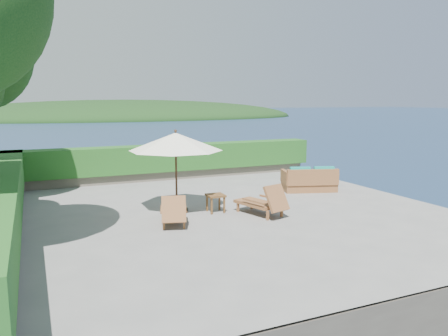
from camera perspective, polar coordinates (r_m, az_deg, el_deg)
name	(u,v)px	position (r m, az deg, el deg)	size (l,w,h in m)	color
ground	(226,211)	(12.24, 0.23, -5.70)	(12.00, 12.00, 0.00)	gray
foundation	(226,264)	(12.72, 0.23, -12.48)	(12.00, 12.00, 3.00)	#514B41
ocean	(226,312)	(13.32, 0.22, -18.30)	(600.00, 600.00, 0.00)	#162A44
offshore_island	(126,118)	(153.86, -12.74, 6.36)	(126.00, 57.60, 12.60)	black
planter_wall_far	(168,174)	(17.36, -7.33, -0.83)	(12.00, 0.60, 0.36)	#71685A
planter_wall_left	(1,229)	(11.22, -27.09, -7.11)	(0.60, 12.00, 0.36)	#71685A
hedge_far	(168,158)	(17.26, -7.38, 1.36)	(12.40, 0.90, 1.00)	#154A19
patio_umbrella	(176,143)	(11.94, -6.33, 3.33)	(3.34, 3.34, 2.30)	black
lounge_left	(174,211)	(10.97, -6.60, -5.66)	(0.96, 1.52, 0.81)	#9A5E38
lounge_right	(263,202)	(11.81, 5.14, -4.42)	(1.04, 1.66, 0.89)	#9A5E38
side_table	(216,198)	(12.08, -1.11, -3.89)	(0.49, 0.49, 0.51)	brown
wicker_loveseat	(310,181)	(15.18, 11.11, -1.70)	(1.98, 1.42, 0.88)	#9A5E38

